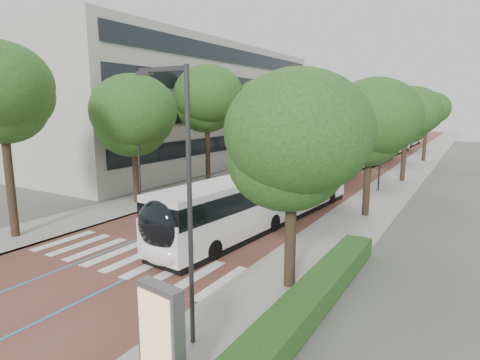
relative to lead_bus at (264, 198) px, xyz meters
The scene contains 22 objects.
ground 9.62m from the lead_bus, 108.01° to the right, with size 160.00×160.00×0.00m, color #51544C.
road 31.17m from the lead_bus, 95.40° to the left, with size 11.00×140.00×0.02m, color brown.
sidewalk_left 32.73m from the lead_bus, 108.60° to the left, with size 4.00×140.00×0.12m, color #9A9691.
sidewalk_right 31.36m from the lead_bus, 81.61° to the left, with size 4.00×140.00×0.12m, color #9A9691.
kerb_left 32.18m from the lead_bus, 105.39° to the left, with size 0.20×140.00×0.14m, color gray.
kerb_right 31.14m from the lead_bus, 85.07° to the left, with size 0.20×140.00×0.14m, color gray.
zebra_crossing 8.62m from the lead_bus, 108.81° to the right, with size 10.55×3.60×0.01m.
lane_line_left 31.36m from the lead_bus, 98.32° to the left, with size 0.12×126.00×0.01m, color teal.
lane_line_right 31.06m from the lead_bus, 92.46° to the left, with size 0.12×126.00×0.01m, color teal.
office_building 29.85m from the lead_bus, 139.72° to the left, with size 18.11×40.00×14.00m.
hedge 10.98m from the lead_bus, 55.61° to the right, with size 1.20×14.00×0.80m, color #1B4217.
streetlight_near 12.97m from the lead_bus, 72.93° to the right, with size 1.82×0.20×8.00m.
streetlight_far 13.87m from the lead_bus, 74.14° to the left, with size 1.82×0.20×8.00m.
lamp_post_left 9.42m from the lead_bus, behind, with size 0.14×0.14×8.00m, color #323235.
trees_left 20.04m from the lead_bus, 122.62° to the left, with size 6.32×60.53×9.98m.
trees_right 12.86m from the lead_bus, 66.92° to the left, with size 5.61×47.09×8.21m.
lead_bus is the anchor object (origin of this frame).
bus_queued_0 16.24m from the lead_bus, 93.68° to the left, with size 3.18×12.51×3.20m.
bus_queued_1 29.38m from the lead_bus, 91.04° to the left, with size 3.17×12.51×3.20m.
bus_queued_2 41.23m from the lead_bus, 90.50° to the left, with size 3.25×12.52×3.20m.
bus_queued_3 55.61m from the lead_bus, 90.31° to the left, with size 3.01×12.49×3.20m.
ad_panel 14.73m from the lead_bus, 72.27° to the right, with size 1.37×0.59×2.78m.
Camera 1 is at (13.56, -11.60, 7.04)m, focal length 30.00 mm.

